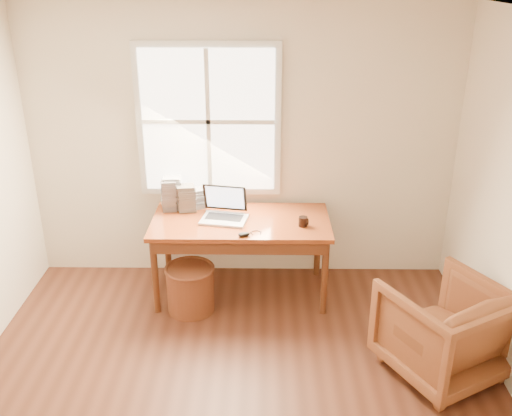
{
  "coord_description": "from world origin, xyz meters",
  "views": [
    {
      "loc": [
        0.2,
        -2.86,
        2.87
      ],
      "look_at": [
        0.14,
        1.65,
        0.93
      ],
      "focal_mm": 40.0,
      "sensor_mm": 36.0,
      "label": 1
    }
  ],
  "objects": [
    {
      "name": "coffee_mug",
      "position": [
        0.55,
        1.67,
        0.79
      ],
      "size": [
        0.09,
        0.09,
        0.09
      ],
      "primitive_type": "cylinder",
      "rotation": [
        0.0,
        0.0,
        -0.13
      ],
      "color": "black",
      "rests_on": "desk"
    },
    {
      "name": "cd_stack_d",
      "position": [
        -0.42,
        2.08,
        0.84
      ],
      "size": [
        0.19,
        0.18,
        0.19
      ],
      "primitive_type": "cube",
      "rotation": [
        0.0,
        0.0,
        0.44
      ],
      "color": "#ABAEB6",
      "rests_on": "desk"
    },
    {
      "name": "cd_stack_b",
      "position": [
        -0.51,
        2.01,
        0.87
      ],
      "size": [
        0.18,
        0.17,
        0.25
      ],
      "primitive_type": "cube",
      "rotation": [
        0.0,
        0.0,
        0.19
      ],
      "color": "#2B2A2F",
      "rests_on": "desk"
    },
    {
      "name": "armchair",
      "position": [
        1.55,
        0.69,
        0.37
      ],
      "size": [
        1.08,
        1.09,
        0.74
      ],
      "primitive_type": "imported",
      "rotation": [
        0.0,
        0.0,
        3.65
      ],
      "color": "brown",
      "rests_on": "room_shell"
    },
    {
      "name": "room_shell",
      "position": [
        -0.02,
        0.16,
        1.32
      ],
      "size": [
        4.04,
        4.54,
        2.64
      ],
      "color": "#562C1D",
      "rests_on": "ground"
    },
    {
      "name": "laptop",
      "position": [
        -0.15,
        1.78,
        0.91
      ],
      "size": [
        0.5,
        0.52,
        0.32
      ],
      "primitive_type": null,
      "rotation": [
        0.0,
        0.0,
        -0.18
      ],
      "color": "silver",
      "rests_on": "desk"
    },
    {
      "name": "wicker_stool",
      "position": [
        -0.44,
        1.5,
        0.21
      ],
      "size": [
        0.44,
        0.44,
        0.42
      ],
      "primitive_type": "cylinder",
      "rotation": [
        0.0,
        0.0,
        -0.05
      ],
      "color": "brown",
      "rests_on": "room_shell"
    },
    {
      "name": "cd_stack_c",
      "position": [
        -0.67,
        2.01,
        0.9
      ],
      "size": [
        0.15,
        0.14,
        0.29
      ],
      "primitive_type": "cube",
      "rotation": [
        0.0,
        0.0,
        0.19
      ],
      "color": "gray",
      "rests_on": "desk"
    },
    {
      "name": "cd_stack_a",
      "position": [
        -0.64,
        2.06,
        0.9
      ],
      "size": [
        0.17,
        0.15,
        0.31
      ],
      "primitive_type": "cube",
      "rotation": [
        0.0,
        0.0,
        0.08
      ],
      "color": "silver",
      "rests_on": "desk"
    },
    {
      "name": "mouse",
      "position": [
        0.04,
        1.47,
        0.77
      ],
      "size": [
        0.12,
        0.09,
        0.03
      ],
      "primitive_type": "ellipsoid",
      "rotation": [
        0.0,
        0.0,
        0.29
      ],
      "color": "black",
      "rests_on": "desk"
    },
    {
      "name": "desk",
      "position": [
        0.0,
        1.8,
        0.73
      ],
      "size": [
        1.6,
        0.8,
        0.04
      ],
      "primitive_type": "cube",
      "color": "brown",
      "rests_on": "room_shell"
    }
  ]
}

